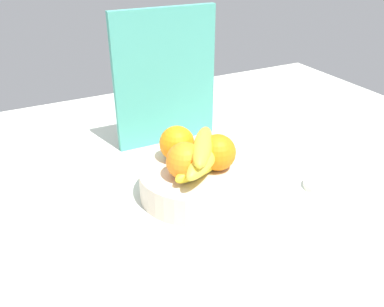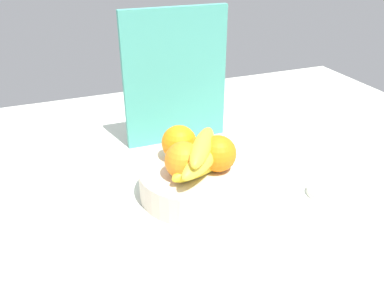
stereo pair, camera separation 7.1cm
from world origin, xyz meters
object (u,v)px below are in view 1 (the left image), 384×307
cutting_board (166,79)px  banana_bunch (204,157)px  orange_front_left (177,143)px  orange_front_right (185,161)px  orange_center (218,152)px  fruit_bowl (192,182)px  jar_lid (320,185)px

cutting_board → banana_bunch: bearing=-98.1°
orange_front_left → orange_front_right: size_ratio=1.00×
orange_front_right → orange_center: (7.87, 0.07, 0.00)cm
fruit_bowl → orange_center: 9.08cm
orange_front_right → banana_bunch: size_ratio=0.46×
fruit_bowl → cutting_board: size_ratio=0.65×
fruit_bowl → cutting_board: (6.03, 26.97, 14.76)cm
orange_front_left → jar_lid: orange_front_left is taller
orange_front_left → jar_lid: (28.30, -16.71, -9.78)cm
orange_center → jar_lid: bearing=-22.0°
fruit_bowl → jar_lid: fruit_bowl is taller
orange_front_left → banana_bunch: bearing=-74.9°
orange_center → orange_front_right: bearing=-179.5°
banana_bunch → cutting_board: cutting_board is taller
orange_front_left → cutting_board: cutting_board is taller
orange_front_left → cutting_board: 23.59cm
orange_front_right → cutting_board: bearing=73.2°
jar_lid → orange_center: bearing=158.0°
orange_front_left → orange_center: bearing=-52.1°
orange_front_right → orange_front_left: bearing=76.5°
fruit_bowl → jar_lid: (27.46, -11.00, -2.58)cm
orange_front_right → cutting_board: size_ratio=0.22×
orange_front_right → cutting_board: cutting_board is taller
orange_front_left → orange_front_right: (-1.87, -7.78, 0.00)cm
orange_center → banana_bunch: size_ratio=0.46×
banana_bunch → fruit_bowl: bearing=118.0°
jar_lid → banana_bunch: bearing=162.2°
fruit_bowl → cutting_board: cutting_board is taller
orange_front_left → banana_bunch: banana_bunch is taller
orange_center → jar_lid: 25.97cm
orange_front_right → orange_center: 7.87cm
orange_front_right → cutting_board: 31.26cm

